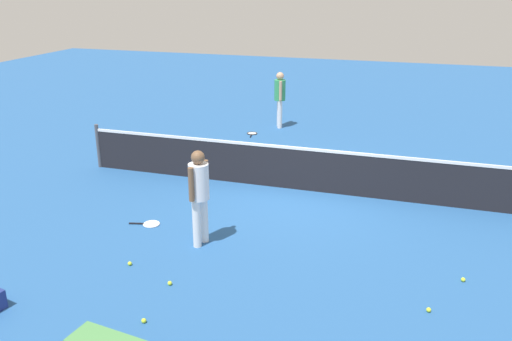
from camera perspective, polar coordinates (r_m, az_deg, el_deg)
name	(u,v)px	position (r m, az deg, el deg)	size (l,w,h in m)	color
ground_plane	(300,190)	(11.62, 4.71, -2.06)	(40.00, 40.00, 0.00)	#265693
court_net	(300,168)	(11.45, 4.78, 0.27)	(10.09, 0.09, 1.07)	#4C4C51
player_near_side	(199,190)	(8.93, -6.14, -2.09)	(0.40, 0.53, 1.70)	white
player_far_side	(280,95)	(16.30, 2.58, 8.13)	(0.44, 0.52, 1.70)	white
tennis_racket_near_player	(150,224)	(10.17, -11.34, -5.66)	(0.61, 0.38, 0.03)	white
tennis_racket_far_player	(252,134)	(15.76, -0.43, 4.00)	(0.37, 0.60, 0.03)	black
tennis_ball_near_player	(144,321)	(7.52, -11.99, -15.53)	(0.07, 0.07, 0.07)	#C6E033
tennis_ball_by_net	(130,263)	(8.87, -13.44, -9.71)	(0.07, 0.07, 0.07)	#C6E033
tennis_ball_midcourt	(463,280)	(8.81, 21.41, -10.88)	(0.07, 0.07, 0.07)	#C6E033
tennis_ball_baseline	(429,310)	(7.94, 18.09, -14.06)	(0.07, 0.07, 0.07)	#C6E033
tennis_ball_stray_left	(170,283)	(8.24, -9.26, -11.88)	(0.07, 0.07, 0.07)	#C6E033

